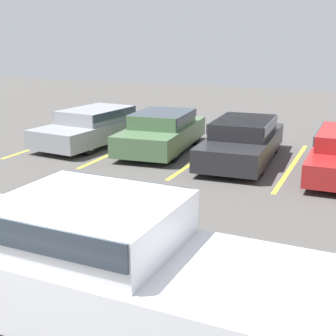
% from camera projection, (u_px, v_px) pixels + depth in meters
% --- Properties ---
extents(stall_stripe_a, '(0.12, 5.49, 0.01)m').
position_uv_depth(stall_stripe_a, '(57.00, 141.00, 16.57)').
color(stall_stripe_a, yellow).
rests_on(stall_stripe_a, ground_plane).
extents(stall_stripe_b, '(0.12, 5.49, 0.01)m').
position_uv_depth(stall_stripe_b, '(125.00, 148.00, 15.52)').
color(stall_stripe_b, yellow).
rests_on(stall_stripe_b, ground_plane).
extents(stall_stripe_c, '(0.12, 5.49, 0.01)m').
position_uv_depth(stall_stripe_c, '(202.00, 156.00, 14.47)').
color(stall_stripe_c, yellow).
rests_on(stall_stripe_c, ground_plane).
extents(stall_stripe_d, '(0.12, 5.49, 0.01)m').
position_uv_depth(stall_stripe_d, '(292.00, 166.00, 13.42)').
color(stall_stripe_d, yellow).
rests_on(stall_stripe_d, ground_plane).
extents(pickup_truck, '(5.97, 2.09, 1.70)m').
position_uv_depth(pickup_truck, '(114.00, 269.00, 5.69)').
color(pickup_truck, silver).
rests_on(pickup_truck, ground_plane).
extents(parked_sedan_a, '(2.31, 4.86, 1.21)m').
position_uv_depth(parked_sedan_a, '(95.00, 125.00, 16.03)').
color(parked_sedan_a, gray).
rests_on(parked_sedan_a, ground_plane).
extents(parked_sedan_b, '(2.18, 4.46, 1.25)m').
position_uv_depth(parked_sedan_b, '(162.00, 130.00, 15.10)').
color(parked_sedan_b, '#4C6B47').
rests_on(parked_sedan_b, ground_plane).
extents(parked_sedan_c, '(1.99, 4.77, 1.24)m').
position_uv_depth(parked_sedan_c, '(243.00, 139.00, 13.80)').
color(parked_sedan_c, '#232326').
rests_on(parked_sedan_c, ground_plane).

